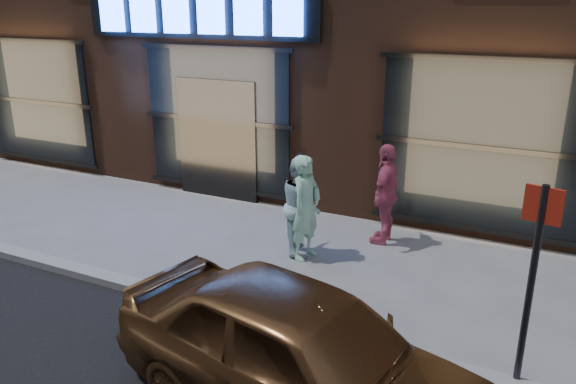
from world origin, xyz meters
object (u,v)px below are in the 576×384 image
passerby (386,194)px  gold_sedan (303,356)px  man_cap (301,205)px  sign_post (533,271)px  man_bowtie (306,208)px

passerby → gold_sedan: (0.53, -4.43, -0.16)m
man_cap → gold_sedan: 3.84m
gold_sedan → sign_post: size_ratio=1.81×
man_bowtie → passerby: passerby is taller
passerby → man_cap: bearing=-47.6°
man_bowtie → passerby: (0.93, 1.13, 0.02)m
man_cap → gold_sedan: size_ratio=0.39×
man_cap → gold_sedan: (1.62, -3.48, -0.10)m
passerby → sign_post: 3.90m
passerby → gold_sedan: passerby is taller
man_bowtie → gold_sedan: bearing=-145.2°
man_bowtie → man_cap: 0.24m
man_bowtie → passerby: 1.46m
man_cap → gold_sedan: bearing=177.2°
sign_post → man_bowtie: bearing=163.9°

